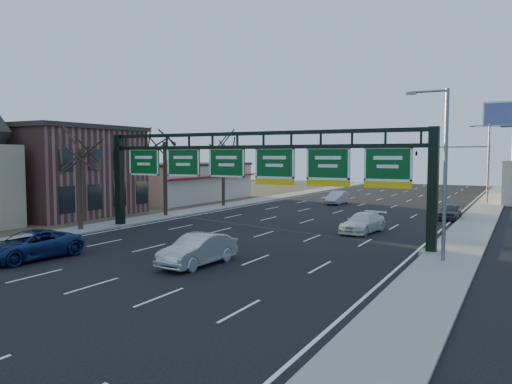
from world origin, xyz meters
The scene contains 19 objects.
ground centered at (0.00, 0.00, 0.00)m, with size 160.00×160.00×0.00m, color black.
sidewalk_left centered at (-12.80, 20.00, 0.06)m, with size 3.00×120.00×0.12m, color gray.
sidewalk_right centered at (12.80, 20.00, 0.06)m, with size 3.00×120.00×0.12m, color gray.
dirt_strip_left centered at (-25.00, 20.00, 0.03)m, with size 21.00×120.00×0.06m, color #473D2B.
lane_markings centered at (0.00, 20.00, 0.01)m, with size 21.60×120.00×0.01m, color white.
sign_gantry centered at (0.16, 8.00, 4.63)m, with size 24.60×1.20×7.20m.
brick_block centered at (-21.50, 11.00, 4.16)m, with size 10.40×12.40×8.30m.
cream_strip centered at (-21.48, 29.00, 2.36)m, with size 10.90×18.40×4.70m.
tree_gantry centered at (-12.80, 5.00, 7.11)m, with size 3.60×3.60×8.48m.
tree_mid centered at (-12.80, 15.00, 7.85)m, with size 3.60×3.60×9.24m.
tree_far centered at (-12.80, 25.00, 7.48)m, with size 3.60×3.60×8.86m.
streetlight_near centered at (12.47, 6.00, 5.08)m, with size 2.15×0.22×9.00m.
streetlight_far centered at (12.47, 40.00, 5.08)m, with size 2.15×0.22×9.00m.
traffic_signal_mast centered at (5.69, 55.00, 5.50)m, with size 10.16×0.54×7.00m.
car_blue_suv centered at (-7.09, -3.68, 0.77)m, with size 2.57×5.57×1.55m, color navy.
car_silver_sedan centered at (1.67, -0.52, 0.79)m, with size 1.67×4.80×1.58m, color #AEAEB3.
car_white_wagon centered at (5.97, 14.09, 0.71)m, with size 1.99×4.89×1.42m, color white.
car_grey_far centered at (10.50, 25.07, 0.71)m, with size 1.67×4.16×1.42m, color #3C3F41.
car_silver_distant centered at (-2.71, 33.61, 0.74)m, with size 1.56×4.46×1.47m, color #AFAFB4.
Camera 1 is at (16.19, -21.20, 5.58)m, focal length 35.00 mm.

